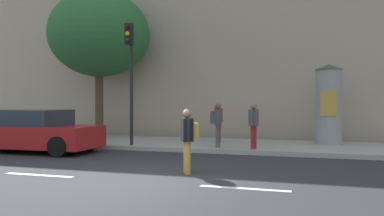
% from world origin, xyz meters
% --- Properties ---
extents(ground_plane, '(80.00, 80.00, 0.00)m').
position_xyz_m(ground_plane, '(0.00, 0.00, 0.00)').
color(ground_plane, '#2B2B2D').
extents(sidewalk_curb, '(36.00, 4.00, 0.15)m').
position_xyz_m(sidewalk_curb, '(0.00, 7.00, 0.07)').
color(sidewalk_curb, '#9E9B93').
rests_on(sidewalk_curb, ground_plane).
extents(lane_markings, '(25.80, 0.16, 0.01)m').
position_xyz_m(lane_markings, '(-0.00, 0.00, 0.00)').
color(lane_markings, silver).
rests_on(lane_markings, ground_plane).
extents(building_backdrop, '(36.00, 5.00, 10.18)m').
position_xyz_m(building_backdrop, '(0.00, 12.00, 5.09)').
color(building_backdrop, tan).
rests_on(building_backdrop, ground_plane).
extents(traffic_light, '(0.24, 0.45, 4.30)m').
position_xyz_m(traffic_light, '(-2.66, 5.24, 3.04)').
color(traffic_light, black).
rests_on(traffic_light, sidewalk_curb).
extents(poster_column, '(1.02, 1.02, 2.91)m').
position_xyz_m(poster_column, '(4.05, 7.81, 1.63)').
color(poster_column, gray).
rests_on(poster_column, sidewalk_curb).
extents(street_tree, '(4.36, 4.36, 6.35)m').
position_xyz_m(street_tree, '(-5.44, 7.87, 4.63)').
color(street_tree, '#4C3826').
rests_on(street_tree, sidewalk_curb).
extents(pedestrian_in_dark_shirt, '(0.50, 0.53, 1.52)m').
position_xyz_m(pedestrian_in_dark_shirt, '(0.81, 1.28, 0.90)').
color(pedestrian_in_dark_shirt, '#B78C33').
rests_on(pedestrian_in_dark_shirt, ground_plane).
extents(pedestrian_near_pole, '(0.27, 0.65, 1.51)m').
position_xyz_m(pedestrian_near_pole, '(1.70, 5.44, 1.03)').
color(pedestrian_near_pole, maroon).
rests_on(pedestrian_near_pole, sidewalk_curb).
extents(pedestrian_in_red_top, '(0.46, 0.54, 1.49)m').
position_xyz_m(pedestrian_in_red_top, '(0.43, 5.57, 1.02)').
color(pedestrian_in_red_top, '#4C4C51').
rests_on(pedestrian_in_red_top, sidewalk_curb).
extents(pedestrian_with_backpack, '(0.39, 0.60, 1.49)m').
position_xyz_m(pedestrian_with_backpack, '(0.04, 7.22, 1.03)').
color(pedestrian_with_backpack, maroon).
rests_on(pedestrian_with_backpack, sidewalk_curb).
extents(parked_car_red, '(4.37, 2.04, 1.43)m').
position_xyz_m(parked_car_red, '(-5.46, 3.63, 0.69)').
color(parked_car_red, maroon).
rests_on(parked_car_red, ground_plane).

